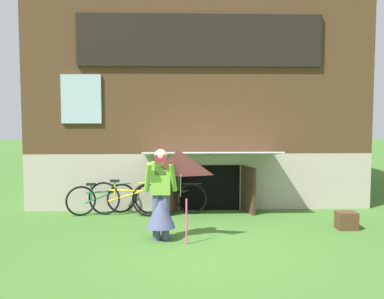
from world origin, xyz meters
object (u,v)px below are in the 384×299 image
(bicycle_yellow, at_px, (126,198))
(bicycle_green, at_px, (101,199))
(wooden_crate, at_px, (346,220))
(person, at_px, (161,202))
(bicycle_black, at_px, (171,198))
(kite, at_px, (178,172))

(bicycle_yellow, height_order, bicycle_green, bicycle_yellow)
(bicycle_yellow, distance_m, wooden_crate, 4.63)
(person, height_order, bicycle_green, person)
(bicycle_black, relative_size, wooden_crate, 4.28)
(bicycle_black, bearing_deg, wooden_crate, -20.45)
(person, xyz_separation_m, wooden_crate, (3.60, 0.61, -0.52))
(bicycle_green, xyz_separation_m, wooden_crate, (4.99, -1.49, -0.18))
(person, bearing_deg, bicycle_black, 71.89)
(bicycle_yellow, bearing_deg, person, -54.84)
(person, distance_m, bicycle_yellow, 2.13)
(kite, relative_size, bicycle_black, 0.97)
(person, bearing_deg, bicycle_yellow, 99.32)
(person, relative_size, bicycle_yellow, 0.95)
(bicycle_black, height_order, wooden_crate, bicycle_black)
(kite, xyz_separation_m, wooden_crate, (3.29, 1.10, -1.12))
(person, height_order, bicycle_yellow, person)
(kite, bearing_deg, person, 122.05)
(kite, xyz_separation_m, bicycle_yellow, (-1.13, 2.43, -0.91))
(wooden_crate, bearing_deg, bicycle_black, 157.04)
(bicycle_yellow, distance_m, bicycle_green, 0.59)
(wooden_crate, bearing_deg, bicycle_green, 163.37)
(person, bearing_deg, bicycle_green, 109.76)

